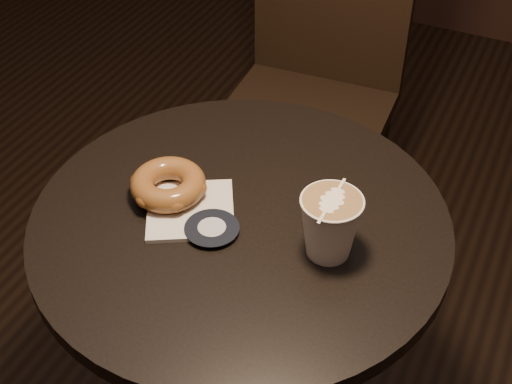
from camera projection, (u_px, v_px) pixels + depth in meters
cafe_table at (242, 295)px, 1.31m from camera, size 0.70×0.70×0.75m
chair at (318, 60)px, 1.87m from camera, size 0.45×0.45×1.06m
pastry_bag at (190, 210)px, 1.19m from camera, size 0.19×0.19×0.01m
doughnut at (168, 184)px, 1.20m from camera, size 0.13×0.13×0.04m
latte_cup at (330, 226)px, 1.09m from camera, size 0.10×0.10×0.11m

